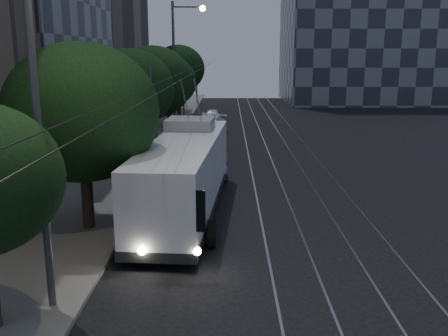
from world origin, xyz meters
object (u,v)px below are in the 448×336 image
car_white_a (203,150)px  car_white_b (209,127)px  streetlamp_near (49,51)px  streetlamp_far (179,59)px  car_white_c (210,122)px  pickup_silver (200,161)px  trolleybus (186,174)px  car_white_d (212,116)px

car_white_a → car_white_b: (0.00, 9.91, 0.09)m
streetlamp_near → streetlamp_far: bearing=88.7°
car_white_c → streetlamp_near: bearing=-102.2°
car_white_b → streetlamp_near: (-2.67, -28.88, 6.01)m
car_white_b → car_white_c: bearing=103.2°
pickup_silver → streetlamp_far: streetlamp_far is taller
car_white_a → streetlamp_far: bearing=110.7°
car_white_b → streetlamp_near: streetlamp_near is taller
trolleybus → car_white_c: bearing=93.7°
pickup_silver → car_white_a: pickup_silver is taller
car_white_d → car_white_a: bearing=-91.3°
pickup_silver → car_white_b: bearing=80.6°
trolleybus → streetlamp_far: streetlamp_far is taller
streetlamp_near → streetlamp_far: size_ratio=1.09×
pickup_silver → car_white_a: bearing=80.6°
trolleybus → car_white_c: size_ratio=2.86×
trolleybus → car_white_d: 29.05m
car_white_b → trolleybus: bearing=-77.6°
car_white_a → streetlamp_far: 9.29m
car_white_c → streetlamp_near: 33.21m
car_white_a → streetlamp_near: (-2.67, -18.97, 6.10)m
car_white_a → car_white_d: (0.00, 18.54, -0.06)m
car_white_b → car_white_c: size_ratio=1.23×
trolleybus → pickup_silver: size_ratio=2.19×
trolleybus → streetlamp_near: size_ratio=1.10×
car_white_a → car_white_b: bearing=94.4°
trolleybus → car_white_a: 10.54m
pickup_silver → car_white_c: 17.24m
car_white_a → car_white_c: bearing=94.5°
pickup_silver → car_white_a: 3.67m
streetlamp_near → trolleybus: bearing=73.8°
car_white_a → car_white_c: size_ratio=0.94×
car_white_a → streetlamp_far: size_ratio=0.39×
car_white_a → car_white_c: (-0.02, 13.57, 0.02)m
car_white_a → car_white_d: bearing=94.4°
pickup_silver → streetlamp_near: streetlamp_near is taller
streetlamp_far → streetlamp_near: bearing=-91.3°
car_white_b → car_white_d: 8.63m
streetlamp_near → car_white_b: bearing=84.7°
trolleybus → car_white_c: 24.08m
car_white_d → streetlamp_far: (-2.08, -11.41, 5.65)m
pickup_silver → car_white_c: pickup_silver is taller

